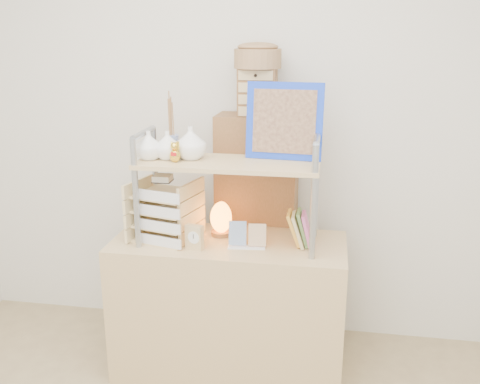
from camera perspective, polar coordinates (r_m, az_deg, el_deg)
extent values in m
cube|color=silver|center=(3.09, 0.47, 7.69)|extent=(3.40, 0.02, 2.60)
cube|color=tan|center=(2.92, -1.18, -12.11)|extent=(1.20, 0.50, 0.75)
cube|color=brown|center=(3.12, 1.78, -4.16)|extent=(0.45, 0.25, 1.35)
cylinder|color=#989EA6|center=(2.65, -11.05, -0.25)|extent=(0.03, 0.03, 0.55)
cylinder|color=#989EA6|center=(2.92, -9.02, 1.43)|extent=(0.03, 0.03, 0.55)
cylinder|color=#989EA6|center=(2.72, -10.27, 6.21)|extent=(0.03, 0.30, 0.03)
cylinder|color=#989EA6|center=(2.48, 7.87, -1.21)|extent=(0.03, 0.03, 0.55)
cylinder|color=#989EA6|center=(2.77, 8.10, 0.66)|extent=(0.03, 0.03, 0.55)
cylinder|color=#989EA6|center=(2.56, 8.23, 5.67)|extent=(0.03, 0.30, 0.03)
cube|color=tan|center=(2.64, -1.28, 3.06)|extent=(0.90, 0.34, 0.02)
imported|color=white|center=(2.70, -9.70, 4.94)|extent=(0.14, 0.14, 0.14)
imported|color=white|center=(2.69, -7.73, 4.97)|extent=(0.14, 0.14, 0.14)
imported|color=white|center=(2.68, -5.29, 5.24)|extent=(0.16, 0.16, 0.16)
cylinder|color=#224497|center=(2.81, -7.24, 5.06)|extent=(0.07, 0.07, 0.10)
cube|color=blue|center=(2.66, 4.75, 7.53)|extent=(0.38, 0.09, 0.38)
cube|color=#503024|center=(2.65, 4.73, 7.50)|extent=(0.31, 0.06, 0.31)
cube|color=#CC5994|center=(2.69, 7.19, -4.07)|extent=(0.06, 0.12, 0.17)
cube|color=#6E994C|center=(2.71, 6.74, -3.90)|extent=(0.06, 0.12, 0.17)
cube|color=#CBB77A|center=(2.69, 6.25, -4.03)|extent=(0.07, 0.13, 0.17)
cube|color=gold|center=(2.71, 5.81, -3.85)|extent=(0.07, 0.14, 0.16)
cube|color=#DFC486|center=(2.83, -7.86, -4.72)|extent=(0.34, 0.32, 0.01)
cube|color=white|center=(2.71, -8.69, -5.18)|extent=(0.25, 0.08, 0.05)
cube|color=#DFC486|center=(2.80, -7.92, -3.24)|extent=(0.34, 0.32, 0.01)
cube|color=white|center=(2.68, -8.77, -3.63)|extent=(0.25, 0.08, 0.05)
cube|color=#DFC486|center=(2.78, -7.98, -1.72)|extent=(0.34, 0.32, 0.01)
cube|color=white|center=(2.65, -8.84, -2.05)|extent=(0.25, 0.08, 0.05)
cube|color=#DFC486|center=(2.76, -8.05, -0.18)|extent=(0.34, 0.32, 0.01)
cube|color=white|center=(2.63, -8.91, -0.44)|extent=(0.25, 0.08, 0.05)
cube|color=beige|center=(2.71, -8.25, 1.47)|extent=(0.09, 0.09, 0.03)
cylinder|color=brown|center=(2.84, -2.03, -4.40)|extent=(0.10, 0.10, 0.02)
ellipsoid|color=orange|center=(2.81, -2.04, -2.65)|extent=(0.12, 0.11, 0.16)
cube|color=tan|center=(2.65, -4.88, -4.82)|extent=(0.10, 0.06, 0.13)
cylinder|color=white|center=(2.63, -4.99, -4.87)|extent=(0.06, 0.02, 0.06)
cube|color=white|center=(2.68, 0.70, -5.89)|extent=(0.19, 0.07, 0.01)
cube|color=#1F4B91|center=(2.66, -0.26, -4.43)|extent=(0.09, 0.04, 0.12)
cube|color=tan|center=(2.66, 1.85, -4.60)|extent=(0.09, 0.03, 0.11)
cube|color=brown|center=(2.91, 1.87, 10.60)|extent=(0.20, 0.15, 0.25)
cube|color=tan|center=(2.84, 1.63, 8.56)|extent=(0.18, 0.01, 0.05)
cube|color=tan|center=(2.84, 1.65, 9.81)|extent=(0.18, 0.01, 0.05)
cube|color=tan|center=(2.83, 1.66, 11.07)|extent=(0.18, 0.01, 0.05)
cube|color=tan|center=(2.82, 1.67, 12.33)|extent=(0.18, 0.01, 0.05)
cylinder|color=olive|center=(2.90, 1.90, 14.05)|extent=(0.25, 0.25, 0.10)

